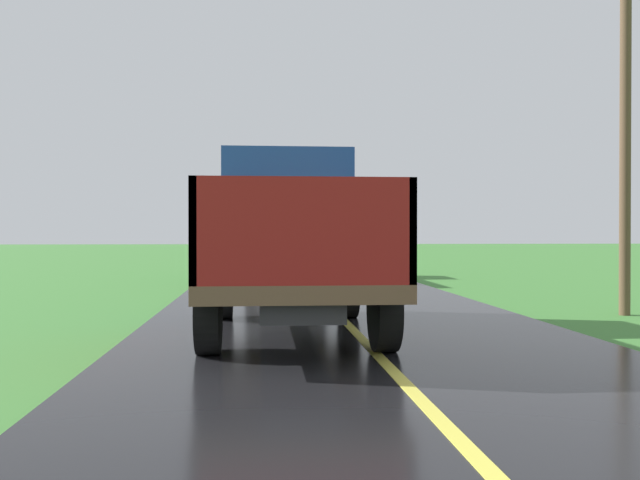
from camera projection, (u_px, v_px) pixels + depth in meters
The scene contains 3 objects.
banana_truck_near at pixel (290, 236), 10.57m from camera, with size 2.38×5.82×2.80m.
banana_truck_far at pixel (282, 234), 23.11m from camera, with size 2.38×5.81×2.80m.
utility_pole_roadside at pixel (625, 93), 12.56m from camera, with size 1.82×0.20×7.63m.
Camera 1 is at (-1.37, 2.10, 1.50)m, focal length 38.40 mm.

